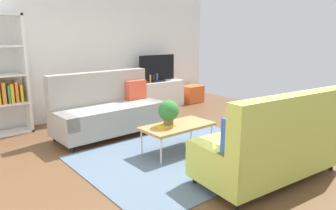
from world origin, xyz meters
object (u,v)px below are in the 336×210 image
Objects in this scene: tv_console at (157,95)px; bottle_2 at (157,77)px; potted_plant at (169,111)px; bottle_0 at (150,79)px; tv at (157,69)px; vase_1 at (142,79)px; vase_0 at (135,80)px; couch_beige at (108,110)px; storage_trunk at (192,94)px; bottle_1 at (154,79)px; coffee_table at (178,127)px; couch_green at (272,144)px; table_book_0 at (165,126)px.

tv_console is 6.57× the size of bottle_2.
potted_plant is 2.02× the size of bottle_0.
bottle_2 is (-0.02, -0.02, -0.21)m from tv.
bottle_2 reaches higher than vase_1.
vase_0 is at bearing 175.07° from tv_console.
couch_beige is 1.93× the size of tv.
potted_plant reaches higher than storage_trunk.
bottle_1 is (-0.13, -0.02, -0.22)m from tv.
bottle_2 is at bearing 58.63° from coffee_table.
potted_plant is (-1.70, -2.50, -0.31)m from tv.
tv_console is at bearing -7.40° from vase_1.
vase_1 is (1.57, 1.19, 0.29)m from couch_beige.
tv_console is (1.95, 1.14, -0.12)m from couch_beige.
vase_1 is 0.99× the size of bottle_0.
couch_beige is 2.27m from tv_console.
tv is 5.97× the size of vase_0.
tv_console is at bearing 10.10° from bottle_0.
couch_beige is at bearing -150.05° from tv.
tv is 0.45m from vase_1.
bottle_0 is (-0.22, -0.04, 0.42)m from tv_console.
bottle_0 is (-1.32, 0.06, 0.52)m from storage_trunk.
vase_1 is 1.07× the size of bottle_1.
vase_0 is (-0.58, 0.05, 0.40)m from tv_console.
coffee_table is 2.88m from bottle_0.
vase_0 is at bearing 180.00° from vase_1.
couch_green is 4.19m from tv_console.
storage_trunk is (2.66, 2.46, -0.17)m from coffee_table.
potted_plant is at bearing -113.58° from vase_0.
bottle_1 is 0.84× the size of bottle_2.
couch_green is 1.45m from coffee_table.
table_book_0 is (-2.89, -2.43, 0.21)m from storage_trunk.
vase_0 is (-0.58, 0.07, -0.23)m from tv.
vase_1 reaches higher than tv_console.
couch_green reaches higher than potted_plant.
couch_green is 3.80× the size of storage_trunk.
bottle_1 reaches higher than coffee_table.
couch_green is at bearing 101.30° from couch_beige.
bottle_1 is (1.16, 3.94, 0.28)m from couch_green.
bottle_2 is at bearing 176.94° from storage_trunk.
bottle_2 is at bearing -138.96° from tv.
couch_beige is 1.41m from potted_plant.
bottle_0 is (1.73, 1.10, 0.29)m from couch_beige.
coffee_table is at bearing 103.45° from couch_beige.
couch_beige is 2.92m from couch_green.
coffee_table is 2.92m from bottle_1.
tv_console is 2.69× the size of storage_trunk.
potted_plant is (0.25, -1.37, 0.20)m from couch_beige.
storage_trunk is (1.10, -0.08, -0.73)m from tv.
couch_green is 4.56m from storage_trunk.
tv_console is 1.11m from storage_trunk.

